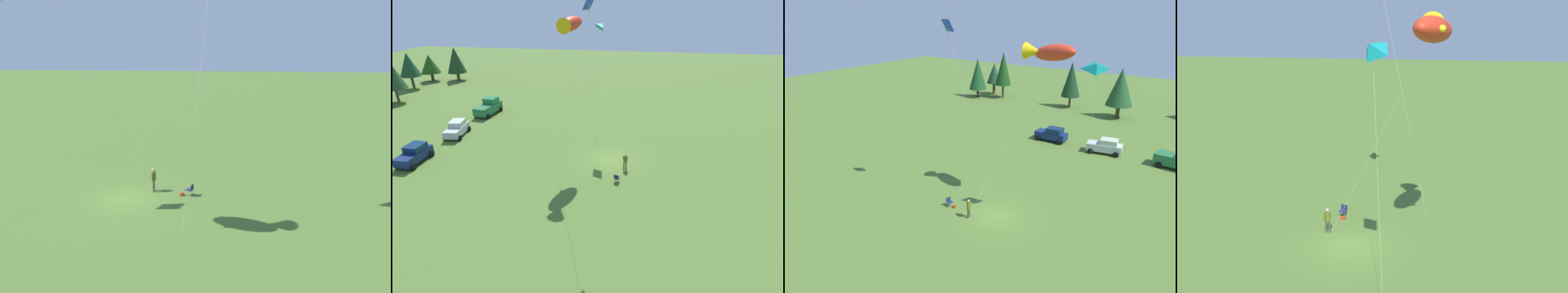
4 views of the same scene
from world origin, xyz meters
The scene contains 10 objects.
ground_plane centered at (0.00, 0.00, 0.00)m, with size 160.00×160.00×0.00m, color #4D6E2C.
person_kite_flyer centered at (-1.84, -1.63, 1.02)m, with size 0.35×0.54×1.74m.
folding_chair centered at (-4.53, -0.97, 0.49)m, with size 0.60×0.60×0.82m.
backpack_on_grass centered at (-3.94, -0.93, 0.11)m, with size 0.32×0.22×0.22m, color #B9341A.
car_navy_hatch centered at (-4.06, 21.01, 0.95)m, with size 4.21×2.23×1.89m.
car_silver_compact centered at (3.39, 20.43, 0.95)m, with size 4.41×2.70×1.89m.
treeline_distant centered at (5.58, 39.69, 4.61)m, with size 62.44×10.68×9.05m.
kite_large_fish centered at (1.92, 4.86, 13.79)m, with size 6.70×7.70×14.74m.
kite_delta_teal centered at (6.86, 2.07, 13.31)m, with size 1.89×1.71×13.84m.
kite_diamond_blue centered at (-6.03, 1.58, 15.41)m, with size 2.28×3.95×16.38m.
Camera 3 is at (15.20, -25.21, 17.52)m, focal length 35.00 mm.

